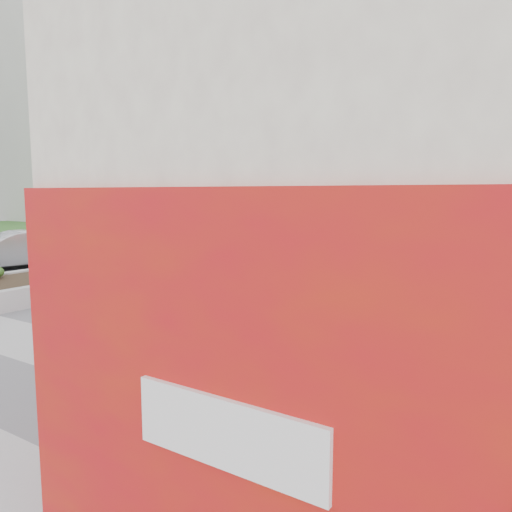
# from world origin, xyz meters

# --- Properties ---
(ground) EXTENTS (160.00, 160.00, 0.00)m
(ground) POSITION_xyz_m (0.00, 0.00, 0.00)
(ground) COLOR gray
(ground) RESTS_ON ground
(walkway) EXTENTS (8.00, 36.00, 0.01)m
(walkway) POSITION_xyz_m (0.00, 3.00, 0.01)
(walkway) COLOR #A8A8AD
(walkway) RESTS_ON ground
(planter) EXTENTS (3.00, 18.00, 0.90)m
(planter) POSITION_xyz_m (-5.50, 7.00, 0.42)
(planter) COLOR #9E9EA0
(planter) RESTS_ON ground
(street) EXTENTS (10.00, 40.00, 0.00)m
(street) POSITION_xyz_m (-12.00, 7.00, 0.00)
(street) COLOR black
(street) RESTS_ON ground
(traffic_signal_near) EXTENTS (0.33, 0.28, 4.20)m
(traffic_signal_near) POSITION_xyz_m (-7.23, 17.50, 2.76)
(traffic_signal_near) COLOR black
(traffic_signal_near) RESTS_ON ground
(traffic_signal_far) EXTENTS (0.33, 0.28, 4.20)m
(traffic_signal_far) POSITION_xyz_m (-16.43, 17.00, 2.76)
(traffic_signal_far) COLOR black
(traffic_signal_far) RESTS_ON ground
(distant_bldg_west_a) EXTENTS (18.00, 12.00, 22.00)m
(distant_bldg_west_a) POSITION_xyz_m (-45.00, 30.00, 11.00)
(distant_bldg_west_a) COLOR #ADAAA3
(distant_bldg_west_a) RESTS_ON ground
(distant_bldg_north_l) EXTENTS (16.00, 12.00, 20.00)m
(distant_bldg_north_l) POSITION_xyz_m (-5.00, 55.00, 10.00)
(distant_bldg_north_l) COLOR #ADAAA3
(distant_bldg_north_l) RESTS_ON ground
(manhole_cover) EXTENTS (0.44, 0.44, 0.01)m
(manhole_cover) POSITION_xyz_m (0.50, 3.00, 0.00)
(manhole_cover) COLOR #595654
(manhole_cover) RESTS_ON ground
(skateboarder) EXTENTS (0.43, 0.72, 1.29)m
(skateboarder) POSITION_xyz_m (-0.91, 7.26, 0.66)
(skateboarder) COLOR beige
(skateboarder) RESTS_ON ground
(car_silver) EXTENTS (2.43, 4.65, 1.46)m
(car_silver) POSITION_xyz_m (-10.92, 5.56, 0.73)
(car_silver) COLOR #B5B6BD
(car_silver) RESTS_ON ground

